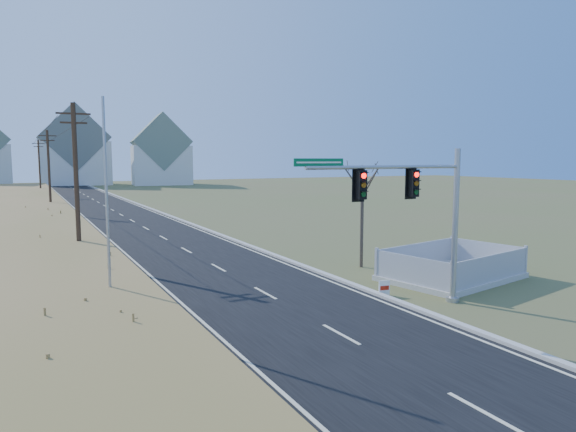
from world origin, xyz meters
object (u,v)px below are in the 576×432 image
object	(u,v)px
fence_enclosure	(451,273)
open_sign	(384,288)
bare_tree	(363,178)
flagpole	(108,234)
traffic_signal_mast	(423,209)

from	to	relation	value
fence_enclosure	open_sign	xyz separation A→B (m)	(-4.93, -0.98, 0.05)
bare_tree	flagpole	bearing A→B (deg)	-165.25
open_sign	traffic_signal_mast	bearing A→B (deg)	-78.48
open_sign	flagpole	distance (m)	11.58
traffic_signal_mast	bare_tree	world-z (taller)	traffic_signal_mast
traffic_signal_mast	open_sign	world-z (taller)	traffic_signal_mast
fence_enclosure	flagpole	bearing A→B (deg)	166.13
traffic_signal_mast	open_sign	bearing A→B (deg)	91.16
flagpole	bare_tree	world-z (taller)	flagpole
open_sign	fence_enclosure	bearing A→B (deg)	19.30
open_sign	flagpole	xyz separation A→B (m)	(-11.08, 1.76, 2.88)
fence_enclosure	flagpole	distance (m)	16.29
flagpole	bare_tree	size ratio (longest dim) A/B	1.33
open_sign	bare_tree	xyz separation A→B (m)	(2.63, 5.36, 4.56)
open_sign	bare_tree	world-z (taller)	bare_tree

